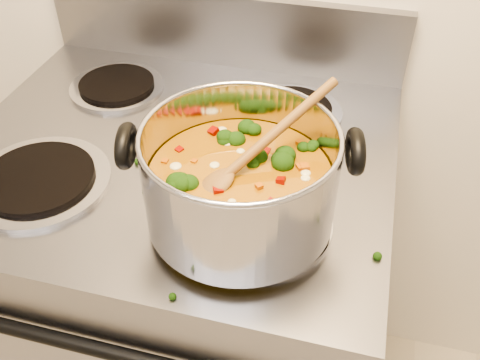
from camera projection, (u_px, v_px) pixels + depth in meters
electric_range at (191, 295)px, 1.29m from camera, size 0.80×0.72×1.08m
stockpot at (240, 182)px, 0.78m from camera, size 0.35×0.28×0.17m
wooden_spoon at (247, 157)px, 0.76m from camera, size 0.18×0.22×0.12m
cooktop_crumbs at (242, 232)px, 0.82m from camera, size 0.41×0.27×0.01m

